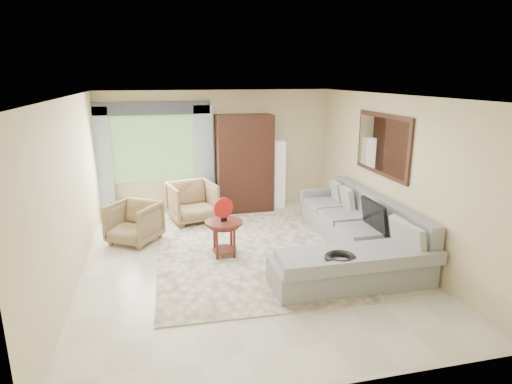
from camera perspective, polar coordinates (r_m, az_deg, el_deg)
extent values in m
plane|color=silver|center=(6.96, -1.36, -9.23)|extent=(6.00, 6.00, 0.00)
cube|color=beige|center=(7.28, -1.02, -8.03)|extent=(3.12, 4.09, 0.02)
cube|color=gray|center=(7.94, 12.18, -4.89)|extent=(0.90, 2.40, 0.40)
cube|color=gray|center=(6.32, 12.57, -10.26)|extent=(2.30, 0.80, 0.40)
cube|color=gray|center=(7.62, 16.03, -2.43)|extent=(0.20, 3.20, 0.50)
cube|color=gray|center=(8.96, 8.83, -0.33)|extent=(0.90, 0.16, 0.22)
cube|color=gray|center=(5.84, 14.65, -9.48)|extent=(2.30, 0.10, 0.18)
cube|color=black|center=(7.13, 15.48, -3.02)|extent=(0.14, 0.74, 0.48)
torus|color=black|center=(5.85, 11.19, -8.64)|extent=(0.43, 0.43, 0.09)
cylinder|color=#471A13|center=(6.96, -4.31, -4.08)|extent=(0.61, 0.61, 0.04)
cylinder|color=#471A13|center=(7.07, -4.26, -6.49)|extent=(0.40, 0.40, 0.55)
cylinder|color=#B71412|center=(6.88, -4.35, -2.11)|extent=(0.33, 0.13, 0.34)
imported|color=#8F764E|center=(7.91, -15.95, -3.95)|extent=(1.10, 1.10, 0.73)
imported|color=olive|center=(8.78, -8.49, -1.33)|extent=(1.06, 1.08, 0.81)
imported|color=#999999|center=(9.35, -17.42, -1.89)|extent=(0.49, 0.43, 0.49)
cube|color=black|center=(9.30, -1.55, 3.84)|extent=(1.20, 0.55, 2.10)
cube|color=silver|center=(9.61, 3.07, 2.36)|extent=(0.24, 0.24, 1.50)
cube|color=#669E59|center=(9.30, -13.49, 5.62)|extent=(1.80, 0.04, 1.40)
cube|color=#9EB7CC|center=(9.32, -19.86, 3.59)|extent=(0.40, 0.08, 2.30)
cube|color=#9EB7CC|center=(9.30, -6.90, 4.37)|extent=(0.40, 0.08, 2.30)
cube|color=#1E232D|center=(9.13, -13.82, 10.81)|extent=(2.40, 0.12, 0.26)
cube|color=black|center=(7.65, 16.51, 6.07)|extent=(0.04, 1.70, 1.05)
cube|color=white|center=(7.63, 16.35, 6.07)|extent=(0.02, 1.54, 0.90)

